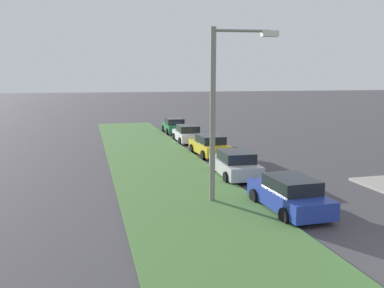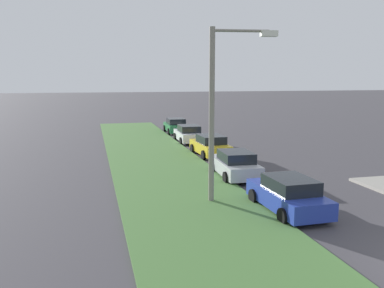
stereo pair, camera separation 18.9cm
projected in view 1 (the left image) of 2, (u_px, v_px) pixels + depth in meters
The scene contains 7 objects.
grass_median at pixel (180, 191), 19.47m from camera, with size 60.00×6.00×0.12m, color #477238.
parked_car_blue at pixel (289, 195), 16.58m from camera, with size 4.35×2.11×1.47m.
parked_car_silver at pixel (235, 164), 22.38m from camera, with size 4.37×2.15×1.47m.
parked_car_yellow at pixel (210, 146), 28.58m from camera, with size 4.36×2.14×1.47m.
parked_car_white at pixel (187, 134), 34.51m from camera, with size 4.34×2.09×1.47m.
parked_car_green at pixel (174, 126), 40.38m from camera, with size 4.34×2.10×1.47m.
streetlight at pixel (221, 103), 17.20m from camera, with size 0.64×2.87×7.50m.
Camera 1 is at (-8.40, 10.51, 5.42)m, focal length 38.03 mm.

